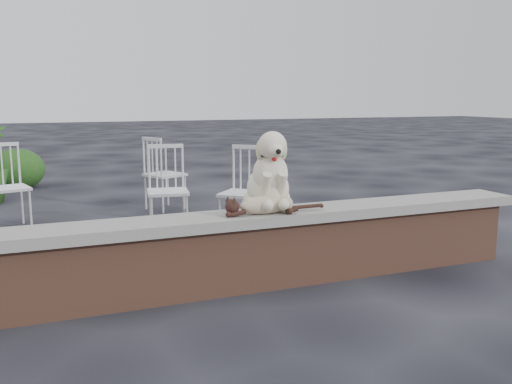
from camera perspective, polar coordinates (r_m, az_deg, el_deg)
name	(u,v)px	position (r m, az deg, el deg)	size (l,w,h in m)	color
ground	(162,299)	(4.13, -9.65, -10.79)	(60.00, 60.00, 0.00)	black
brick_wall	(161,266)	(4.05, -9.76, -7.47)	(6.00, 0.30, 0.50)	brown
capstone	(160,226)	(3.98, -9.88, -3.48)	(6.20, 0.40, 0.08)	slate
dog	(268,170)	(4.25, 1.23, 2.33)	(0.41, 0.54, 0.62)	beige
cat	(266,203)	(4.12, 1.03, -1.18)	(0.92, 0.22, 0.16)	tan
chair_e	(165,173)	(7.24, -9.35, 1.92)	(0.56, 0.56, 0.94)	silver
chair_d	(243,192)	(5.73, -1.36, 0.01)	(0.56, 0.56, 0.94)	silver
chair_b	(168,190)	(5.91, -9.07, 0.19)	(0.56, 0.56, 0.94)	silver
chair_a	(7,187)	(6.65, -24.21, 0.50)	(0.56, 0.56, 0.94)	silver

